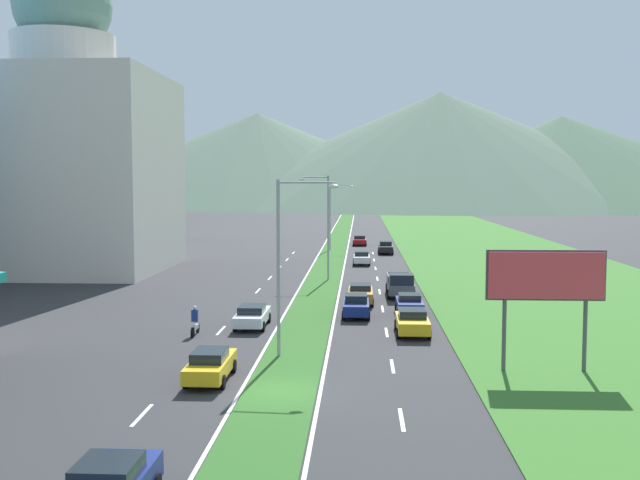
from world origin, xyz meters
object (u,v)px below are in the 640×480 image
(street_lamp_far, at_px, (333,212))
(street_lamp_near, at_px, (285,255))
(car_7, at_px, (412,322))
(car_8, at_px, (362,258))
(car_2, at_px, (386,247))
(motorcycle_rider, at_px, (195,323))
(car_5, at_px, (409,305))
(street_lamp_mid, at_px, (325,221))
(billboard_roadside, at_px, (546,281))
(pickup_truck_0, at_px, (400,285))
(car_3, at_px, (360,293))
(car_6, at_px, (210,364))
(car_0, at_px, (356,306))
(car_9, at_px, (252,315))
(car_4, at_px, (360,240))

(street_lamp_far, bearing_deg, street_lamp_near, -90.20)
(car_7, height_order, car_8, car_7)
(street_lamp_far, xyz_separation_m, car_2, (6.89, -4.56, -4.35))
(street_lamp_near, xyz_separation_m, motorcycle_rider, (-5.97, 5.21, -4.63))
(car_7, bearing_deg, car_5, 177.78)
(street_lamp_mid, distance_m, billboard_roadside, 34.82)
(billboard_roadside, bearing_deg, car_5, 110.41)
(street_lamp_near, bearing_deg, pickup_truck_0, 71.12)
(street_lamp_mid, distance_m, car_7, 25.31)
(car_3, distance_m, car_6, 23.09)
(car_8, height_order, pickup_truck_0, pickup_truck_0)
(car_0, relative_size, car_5, 1.02)
(street_lamp_far, bearing_deg, car_9, -93.41)
(car_7, bearing_deg, motorcycle_rider, -85.46)
(car_0, height_order, car_8, car_0)
(car_8, xyz_separation_m, pickup_truck_0, (3.04, -22.63, 0.24))
(street_lamp_far, relative_size, car_2, 1.87)
(car_5, bearing_deg, motorcycle_rider, -61.50)
(billboard_roadside, distance_m, car_4, 71.08)
(street_lamp_mid, height_order, car_5, street_lamp_mid)
(car_5, bearing_deg, car_6, -31.05)
(car_5, xyz_separation_m, pickup_truck_0, (-0.18, 8.31, 0.21))
(street_lamp_mid, bearing_deg, car_9, -99.04)
(street_lamp_mid, distance_m, pickup_truck_0, 12.40)
(car_8, distance_m, pickup_truck_0, 22.83)
(billboard_roadside, height_order, car_6, billboard_roadside)
(car_0, bearing_deg, car_5, 99.04)
(car_4, bearing_deg, street_lamp_mid, -4.80)
(street_lamp_mid, height_order, car_6, street_lamp_mid)
(car_3, height_order, car_7, car_7)
(car_4, bearing_deg, motorcycle_rider, -8.84)
(street_lamp_mid, distance_m, car_6, 35.47)
(car_0, height_order, car_7, car_0)
(car_6, bearing_deg, car_3, -17.48)
(car_6, bearing_deg, street_lamp_mid, -5.96)
(car_7, distance_m, car_9, 10.09)
(car_8, bearing_deg, street_lamp_mid, -14.64)
(car_6, bearing_deg, car_5, -31.05)
(car_5, height_order, car_9, car_5)
(billboard_roadside, xyz_separation_m, car_5, (-5.49, 14.76, -3.69))
(car_0, relative_size, car_3, 0.88)
(car_8, bearing_deg, car_9, -11.14)
(car_2, xyz_separation_m, car_7, (-0.08, -49.74, -0.03))
(car_0, distance_m, car_9, 7.60)
(street_lamp_far, relative_size, car_3, 1.92)
(car_2, relative_size, car_3, 1.03)
(motorcycle_rider, bearing_deg, street_lamp_near, -131.13)
(car_0, height_order, pickup_truck_0, pickup_truck_0)
(street_lamp_near, height_order, car_9, street_lamp_near)
(car_2, distance_m, car_9, 49.07)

